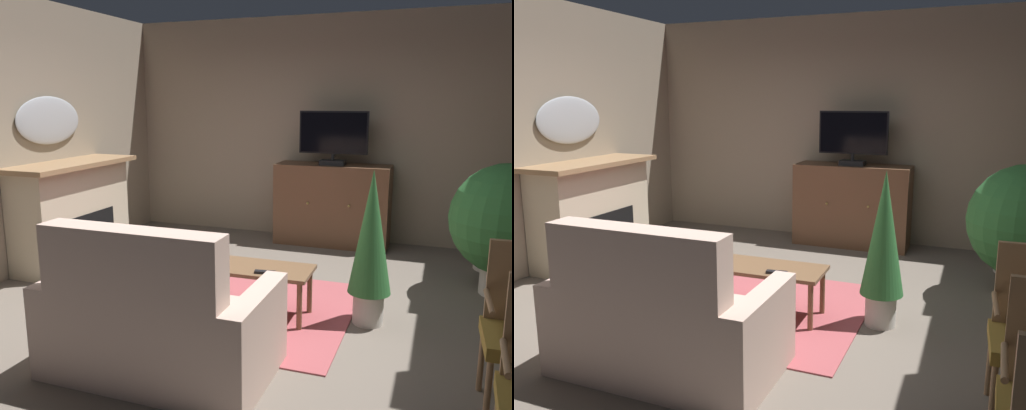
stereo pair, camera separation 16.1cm
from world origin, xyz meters
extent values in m
cube|color=#665B51|center=(0.00, 0.00, -0.02)|extent=(5.71, 6.25, 0.04)
cube|color=gray|center=(0.00, 2.88, 1.42)|extent=(5.71, 0.10, 2.85)
cube|color=#9E474C|center=(-0.23, 0.19, 0.01)|extent=(2.29, 1.81, 0.01)
cube|color=#4C4C51|center=(-1.86, 0.80, 0.02)|extent=(0.50, 1.65, 0.04)
cube|color=beige|center=(-2.30, 0.80, 0.54)|extent=(0.48, 1.45, 1.09)
cube|color=black|center=(-2.10, 0.80, 0.32)|extent=(0.10, 0.81, 0.52)
cube|color=#93704C|center=(-2.26, 0.80, 1.11)|extent=(0.60, 1.61, 0.05)
ellipsoid|color=#B2B7BF|center=(-2.52, 0.80, 1.58)|extent=(0.06, 0.97, 0.52)
cube|color=#402A1C|center=(0.27, 2.53, 0.03)|extent=(1.35, 0.43, 0.06)
cube|color=brown|center=(0.27, 2.53, 0.51)|extent=(1.41, 0.49, 1.02)
sphere|color=tan|center=(0.02, 2.26, 0.56)|extent=(0.03, 0.03, 0.03)
sphere|color=tan|center=(0.52, 2.26, 0.56)|extent=(0.03, 0.03, 0.03)
cube|color=black|center=(0.27, 2.48, 1.05)|extent=(0.30, 0.20, 0.06)
cylinder|color=black|center=(0.27, 2.48, 1.12)|extent=(0.04, 0.04, 0.08)
cube|color=black|center=(0.27, 2.48, 1.41)|extent=(0.84, 0.05, 0.52)
cube|color=black|center=(0.27, 2.45, 1.41)|extent=(0.80, 0.01, 0.48)
cube|color=brown|center=(0.04, 0.09, 0.42)|extent=(1.16, 0.48, 0.03)
cylinder|color=brown|center=(0.56, 0.28, 0.20)|extent=(0.04, 0.04, 0.40)
cylinder|color=brown|center=(-0.49, 0.26, 0.20)|extent=(0.04, 0.04, 0.40)
cylinder|color=brown|center=(0.56, -0.08, 0.20)|extent=(0.04, 0.04, 0.40)
cylinder|color=brown|center=(-0.48, -0.10, 0.20)|extent=(0.04, 0.04, 0.40)
cube|color=black|center=(0.26, -0.05, 0.44)|extent=(0.18, 0.07, 0.02)
cube|color=#BC9E8E|center=(-0.15, -0.97, 0.21)|extent=(1.19, 0.87, 0.41)
cube|color=#BC9E8E|center=(-0.15, -1.30, 0.74)|extent=(1.19, 0.20, 0.65)
cube|color=#BC9E8E|center=(-0.82, -0.97, 0.32)|extent=(0.15, 0.87, 0.63)
cube|color=#BC9E8E|center=(0.52, -0.97, 0.32)|extent=(0.15, 0.87, 0.63)
cube|color=slate|center=(-0.15, -1.10, 0.53)|extent=(0.37, 0.15, 0.36)
cylinder|color=#93704C|center=(1.88, -1.42, 0.67)|extent=(0.04, 0.35, 0.03)
cylinder|color=#93704C|center=(1.87, -0.93, 0.21)|extent=(0.04, 0.04, 0.41)
cylinder|color=#93704C|center=(1.86, -0.53, 0.21)|extent=(0.04, 0.04, 0.41)
cylinder|color=#93704C|center=(1.86, -0.73, 0.67)|extent=(0.04, 0.37, 0.03)
cylinder|color=beige|center=(2.15, 1.33, 0.13)|extent=(0.41, 0.41, 0.26)
sphere|color=#2D6B33|center=(2.15, 1.33, 0.72)|extent=(1.04, 1.04, 1.04)
cylinder|color=beige|center=(1.05, 0.25, 0.13)|extent=(0.25, 0.25, 0.27)
cone|color=#2D6B33|center=(1.05, 0.25, 0.77)|extent=(0.35, 0.35, 1.01)
cylinder|color=beige|center=(2.14, 2.10, 0.11)|extent=(0.43, 0.43, 0.22)
sphere|color=#3D7F42|center=(2.14, 2.10, 0.50)|extent=(0.63, 0.63, 0.63)
ellipsoid|color=gray|center=(-0.93, 1.13, 0.10)|extent=(0.23, 0.35, 0.20)
sphere|color=gray|center=(-0.91, 1.35, 0.13)|extent=(0.15, 0.15, 0.15)
cone|color=gray|center=(-0.95, 1.35, 0.20)|extent=(0.04, 0.04, 0.04)
cone|color=gray|center=(-0.87, 1.34, 0.20)|extent=(0.04, 0.04, 0.04)
cylinder|color=gray|center=(-1.00, 0.87, 0.06)|extent=(0.06, 0.23, 0.06)
camera|label=1|loc=(1.57, -3.83, 1.81)|focal=36.59mm
camera|label=2|loc=(1.72, -3.77, 1.81)|focal=36.59mm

